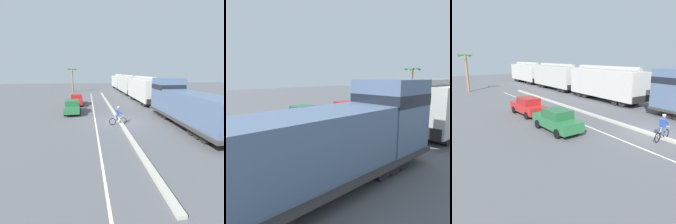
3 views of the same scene
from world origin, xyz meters
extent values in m
plane|color=#56565B|center=(0.00, 0.00, 0.00)|extent=(120.00, 120.00, 0.00)
cube|color=#B2AD9E|center=(0.00, 6.00, 0.08)|extent=(0.36, 36.00, 0.16)
cube|color=silver|center=(-2.40, 6.00, 0.00)|extent=(0.14, 36.00, 0.01)
cube|color=slate|center=(5.98, -2.70, 1.90)|extent=(2.70, 9.86, 2.40)
cube|color=slate|center=(5.98, 2.30, 2.45)|extent=(2.80, 2.80, 3.50)
cube|color=black|center=(5.98, 2.30, 3.24)|extent=(2.83, 2.83, 0.56)
cube|color=#383533|center=(5.98, -2.10, 0.70)|extent=(3.10, 11.60, 0.20)
cylinder|color=#4C4947|center=(5.98, -2.10, 0.55)|extent=(1.10, 3.00, 1.10)
cylinder|color=black|center=(5.98, 1.89, 0.50)|extent=(2.40, 1.00, 1.00)
cylinder|color=black|center=(5.98, 1.09, 0.50)|extent=(2.40, 1.00, 1.00)
cylinder|color=black|center=(5.98, 0.29, 0.50)|extent=(2.40, 1.00, 1.00)
cylinder|color=black|center=(5.98, -4.49, 0.50)|extent=(2.40, 1.00, 1.00)
cylinder|color=black|center=(5.98, -5.29, 0.50)|extent=(2.40, 1.00, 1.00)
cylinder|color=black|center=(5.98, -6.09, 0.50)|extent=(2.40, 1.00, 1.00)
cube|color=beige|center=(5.98, 10.90, 2.15)|extent=(2.90, 10.40, 3.10)
cylinder|color=#A29F99|center=(5.98, 10.90, 3.88)|extent=(0.60, 9.88, 0.60)
cube|color=black|center=(5.98, 16.15, 0.95)|extent=(2.61, 0.10, 0.70)
cube|color=black|center=(5.98, 5.65, 0.95)|extent=(2.61, 0.10, 0.70)
cylinder|color=black|center=(5.98, 14.67, 0.45)|extent=(2.46, 0.90, 0.90)
cylinder|color=black|center=(5.98, 13.57, 0.45)|extent=(2.46, 0.90, 0.90)
cylinder|color=black|center=(5.98, 8.22, 0.45)|extent=(2.46, 0.90, 0.90)
cylinder|color=black|center=(5.98, 7.12, 0.45)|extent=(2.46, 0.90, 0.90)
cube|color=#B7B4AD|center=(5.98, 22.50, 2.15)|extent=(2.90, 10.40, 3.10)
cylinder|color=#9B9993|center=(5.98, 22.50, 3.88)|extent=(0.60, 9.88, 0.60)
cube|color=black|center=(5.98, 27.75, 0.95)|extent=(2.61, 0.10, 0.70)
cube|color=black|center=(5.98, 17.25, 0.95)|extent=(2.61, 0.10, 0.70)
cylinder|color=black|center=(5.98, 26.27, 0.45)|extent=(2.46, 0.90, 0.90)
cylinder|color=black|center=(5.98, 25.17, 0.45)|extent=(2.46, 0.90, 0.90)
cylinder|color=black|center=(5.98, 19.82, 0.45)|extent=(2.46, 0.90, 0.90)
cylinder|color=black|center=(5.98, 18.72, 0.45)|extent=(2.46, 0.90, 0.90)
cube|color=beige|center=(5.98, 34.10, 2.15)|extent=(2.90, 10.40, 3.10)
cylinder|color=#A19F98|center=(5.98, 34.10, 3.88)|extent=(0.60, 9.88, 0.60)
cube|color=black|center=(5.98, 39.35, 0.95)|extent=(2.61, 0.10, 0.70)
cube|color=black|center=(5.98, 28.85, 0.95)|extent=(2.61, 0.10, 0.70)
cylinder|color=black|center=(5.98, 37.87, 0.45)|extent=(2.46, 0.90, 0.90)
cylinder|color=black|center=(5.98, 36.77, 0.45)|extent=(2.46, 0.90, 0.90)
cylinder|color=black|center=(5.98, 31.42, 0.45)|extent=(2.46, 0.90, 0.90)
cylinder|color=black|center=(5.98, 30.32, 0.45)|extent=(2.46, 0.90, 0.90)
cube|color=#286B3D|center=(-4.94, 4.38, 0.67)|extent=(1.86, 4.26, 0.70)
cube|color=#225B34|center=(-4.93, 4.23, 1.32)|extent=(1.57, 1.96, 0.60)
cube|color=#1E232D|center=(-4.97, 5.23, 1.27)|extent=(1.43, 0.18, 0.51)
cylinder|color=black|center=(-5.79, 5.65, 0.32)|extent=(0.24, 0.65, 0.64)
cylinder|color=black|center=(-4.18, 5.71, 0.32)|extent=(0.24, 0.65, 0.64)
cylinder|color=black|center=(-5.69, 3.05, 0.32)|extent=(0.24, 0.65, 0.64)
cylinder|color=black|center=(-4.08, 3.11, 0.32)|extent=(0.24, 0.65, 0.64)
cube|color=red|center=(-4.77, 9.73, 0.67)|extent=(1.90, 4.28, 0.70)
cube|color=maroon|center=(-4.76, 9.58, 1.32)|extent=(1.59, 1.97, 0.60)
cube|color=#1E232D|center=(-4.81, 10.58, 1.27)|extent=(1.43, 0.19, 0.51)
cylinder|color=black|center=(-5.63, 10.99, 0.32)|extent=(0.25, 0.65, 0.64)
cylinder|color=black|center=(-4.02, 11.07, 0.32)|extent=(0.25, 0.65, 0.64)
cylinder|color=black|center=(-5.51, 8.39, 0.32)|extent=(0.25, 0.65, 0.64)
cylinder|color=black|center=(-3.90, 8.47, 0.32)|extent=(0.25, 0.65, 0.64)
torus|color=black|center=(0.21, -0.87, 0.33)|extent=(0.66, 0.12, 0.66)
torus|color=black|center=(-0.84, -0.97, 0.33)|extent=(0.66, 0.12, 0.66)
cylinder|color=silver|center=(-0.32, -0.92, 0.63)|extent=(0.79, 0.12, 0.05)
cylinder|color=silver|center=(-0.22, -0.91, 0.45)|extent=(0.48, 0.09, 0.36)
cylinder|color=silver|center=(-0.54, -0.94, 0.78)|extent=(0.04, 0.04, 0.30)
cylinder|color=silver|center=(0.13, -0.88, 0.88)|extent=(0.08, 0.48, 0.04)
cylinder|color=#38476B|center=(-0.44, -0.83, 0.68)|extent=(0.31, 0.17, 0.52)
cylinder|color=#38476B|center=(-0.43, -1.03, 0.68)|extent=(0.28, 0.16, 0.52)
cube|color=#2D4CA5|center=(-0.37, -0.92, 1.20)|extent=(0.36, 0.37, 0.57)
sphere|color=#9E7051|center=(-0.30, -0.92, 1.59)|extent=(0.22, 0.22, 0.22)
cylinder|color=white|center=(-0.30, -0.92, 1.69)|extent=(0.22, 0.22, 0.05)
cylinder|color=#2D4CA5|center=(-0.18, -0.74, 1.20)|extent=(0.47, 0.13, 0.36)
cylinder|color=#2D4CA5|center=(-0.15, -1.06, 1.20)|extent=(0.47, 0.13, 0.36)
cylinder|color=#846647|center=(-6.70, 27.52, 2.74)|extent=(0.36, 0.36, 5.48)
cone|color=#2D7033|center=(-5.81, 27.63, 5.53)|extent=(0.55, 1.85, 0.60)
cone|color=#2D7033|center=(-6.66, 28.42, 5.53)|extent=(1.84, 0.40, 0.56)
cone|color=#2D7033|center=(-7.59, 27.66, 5.53)|extent=(0.59, 1.85, 0.45)
cone|color=#2D7033|center=(-6.87, 26.63, 5.53)|extent=(1.84, 0.65, 0.40)
camera|label=1|loc=(-3.04, -16.55, 4.90)|focal=28.00mm
camera|label=2|loc=(12.17, -7.01, 4.38)|focal=35.00mm
camera|label=3|loc=(-12.69, -8.47, 5.18)|focal=35.00mm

